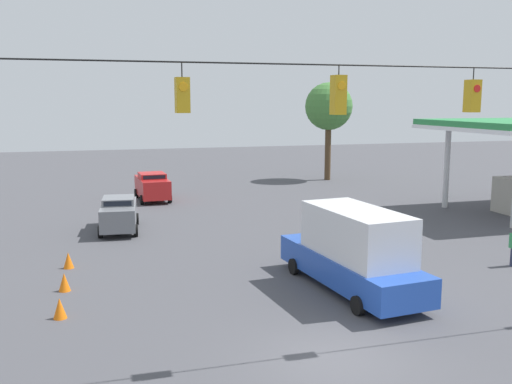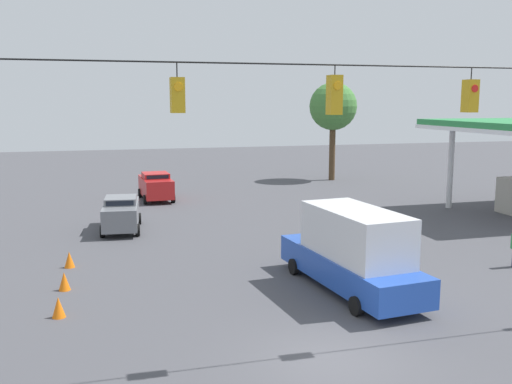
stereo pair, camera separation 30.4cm
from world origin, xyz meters
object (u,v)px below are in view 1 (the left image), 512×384
(sedan_red_withflow_deep, at_px, (152,186))
(tree_horizon_left, at_px, (329,107))
(box_truck_blue_crossing_near, at_px, (353,250))
(traffic_cone_nearest, at_px, (60,308))
(overhead_signal_span, at_px, (338,165))
(traffic_cone_third, at_px, (68,260))
(sedan_grey_withflow_far, at_px, (119,213))
(traffic_cone_second, at_px, (64,282))

(sedan_red_withflow_deep, distance_m, tree_horizon_left, 17.94)
(box_truck_blue_crossing_near, height_order, traffic_cone_nearest, box_truck_blue_crossing_near)
(overhead_signal_span, relative_size, box_truck_blue_crossing_near, 3.15)
(traffic_cone_third, bearing_deg, sedan_grey_withflow_far, -110.22)
(overhead_signal_span, distance_m, traffic_cone_second, 11.62)
(sedan_grey_withflow_far, height_order, traffic_cone_second, sedan_grey_withflow_far)
(traffic_cone_second, distance_m, traffic_cone_third, 2.99)
(sedan_grey_withflow_far, bearing_deg, traffic_cone_nearest, 78.59)
(overhead_signal_span, relative_size, sedan_red_withflow_deep, 5.21)
(sedan_red_withflow_deep, xyz_separation_m, traffic_cone_nearest, (5.19, 21.32, -0.67))
(overhead_signal_span, relative_size, sedan_grey_withflow_far, 5.15)
(sedan_grey_withflow_far, distance_m, traffic_cone_nearest, 12.50)
(traffic_cone_third, height_order, tree_horizon_left, tree_horizon_left)
(overhead_signal_span, relative_size, traffic_cone_nearest, 34.80)
(box_truck_blue_crossing_near, height_order, traffic_cone_second, box_truck_blue_crossing_near)
(box_truck_blue_crossing_near, relative_size, tree_horizon_left, 0.89)
(traffic_cone_nearest, height_order, tree_horizon_left, tree_horizon_left)
(tree_horizon_left, bearing_deg, traffic_cone_nearest, 52.62)
(tree_horizon_left, bearing_deg, sedan_grey_withflow_far, 39.55)
(sedan_red_withflow_deep, bearing_deg, traffic_cone_third, 71.85)
(sedan_red_withflow_deep, xyz_separation_m, traffic_cone_third, (5.11, 15.58, -0.67))
(overhead_signal_span, relative_size, tree_horizon_left, 2.80)
(overhead_signal_span, height_order, tree_horizon_left, overhead_signal_span)
(overhead_signal_span, bearing_deg, sedan_grey_withflow_far, -74.12)
(sedan_red_withflow_deep, height_order, box_truck_blue_crossing_near, box_truck_blue_crossing_near)
(tree_horizon_left, bearing_deg, overhead_signal_span, 67.02)
(tree_horizon_left, bearing_deg, sedan_red_withflow_deep, 21.61)
(sedan_red_withflow_deep, distance_m, traffic_cone_nearest, 21.95)
(traffic_cone_third, bearing_deg, tree_horizon_left, -133.86)
(box_truck_blue_crossing_near, relative_size, traffic_cone_third, 11.03)
(sedan_grey_withflow_far, bearing_deg, box_truck_blue_crossing_near, 122.08)
(overhead_signal_span, distance_m, tree_horizon_left, 35.31)
(sedan_grey_withflow_far, xyz_separation_m, traffic_cone_second, (2.44, 9.48, -0.62))
(overhead_signal_span, bearing_deg, tree_horizon_left, -112.98)
(sedan_grey_withflow_far, height_order, tree_horizon_left, tree_horizon_left)
(sedan_red_withflow_deep, bearing_deg, sedan_grey_withflow_far, 73.35)
(traffic_cone_nearest, xyz_separation_m, traffic_cone_third, (-0.08, -5.74, 0.00))
(sedan_red_withflow_deep, relative_size, sedan_grey_withflow_far, 0.99)
(sedan_grey_withflow_far, bearing_deg, traffic_cone_third, 69.78)
(overhead_signal_span, xyz_separation_m, traffic_cone_second, (7.30, -7.61, -4.88))
(sedan_red_withflow_deep, distance_m, sedan_grey_withflow_far, 9.49)
(traffic_cone_third, bearing_deg, traffic_cone_second, 89.13)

